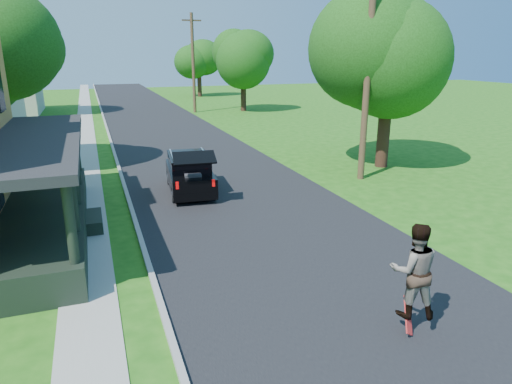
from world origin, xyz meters
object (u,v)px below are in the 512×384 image
object	(u,v)px
black_suv	(190,173)
tree_right_near	(389,56)
skateboarder	(414,270)
utility_pole_near	(369,55)

from	to	relation	value
black_suv	tree_right_near	world-z (taller)	tree_right_near
black_suv	skateboarder	distance (m)	11.58
skateboarder	tree_right_near	world-z (taller)	tree_right_near
black_suv	tree_right_near	bearing A→B (deg)	11.55
skateboarder	utility_pole_near	xyz separation A→B (m)	(5.60, 10.68, 4.09)
skateboarder	utility_pole_near	size ratio (longest dim) A/B	0.19
skateboarder	utility_pole_near	world-z (taller)	utility_pole_near
black_suv	tree_right_near	xyz separation A→B (m)	(10.03, 1.05, 4.64)
tree_right_near	skateboarder	bearing A→B (deg)	-122.26
utility_pole_near	black_suv	bearing A→B (deg)	-179.05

